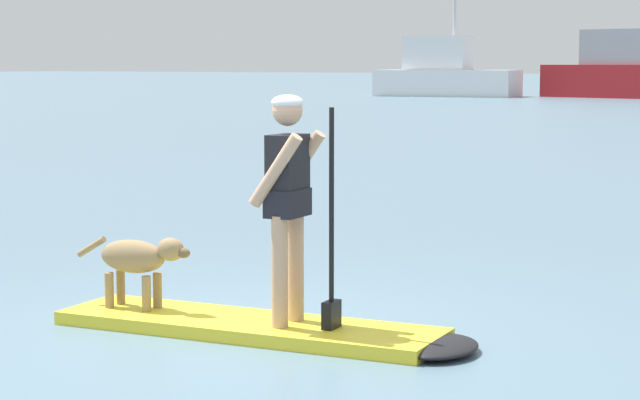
% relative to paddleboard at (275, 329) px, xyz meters
% --- Properties ---
extents(ground_plane, '(400.00, 400.00, 0.00)m').
position_rel_paddleboard_xyz_m(ground_plane, '(-0.22, -0.03, -0.05)').
color(ground_plane, slate).
extents(paddleboard, '(3.32, 1.16, 0.10)m').
position_rel_paddleboard_xyz_m(paddleboard, '(0.00, 0.00, 0.00)').
color(paddleboard, yellow).
rests_on(paddleboard, ground_plane).
extents(person_paddler, '(0.63, 0.52, 1.68)m').
position_rel_paddleboard_xyz_m(person_paddler, '(0.12, 0.02, 1.02)').
color(person_paddler, tan).
rests_on(person_paddler, paddleboard).
extents(dog, '(1.04, 0.29, 0.57)m').
position_rel_paddleboard_xyz_m(dog, '(-1.19, -0.15, 0.44)').
color(dog, '#997A51').
rests_on(dog, paddleboard).
extents(moored_boat_starboard, '(8.74, 4.43, 12.50)m').
position_rel_paddleboard_xyz_m(moored_boat_starboard, '(-27.10, 57.39, 1.32)').
color(moored_boat_starboard, white).
rests_on(moored_boat_starboard, ground_plane).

